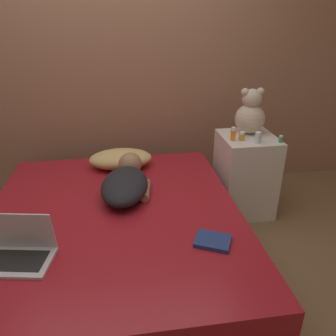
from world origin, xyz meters
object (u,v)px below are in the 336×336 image
Objects in this scene: person_lying at (126,181)px; bottle_amber at (242,136)px; laptop at (20,250)px; bottle_green at (281,139)px; bottle_clear at (258,138)px; bottle_orange at (233,134)px; pillow at (121,159)px; book at (213,241)px; teddy_bear at (250,114)px.

person_lying is 0.98m from bottle_amber.
laptop reaches higher than person_lying.
laptop is at bearing -156.19° from bottle_green.
bottle_clear is at bearing -33.55° from bottle_amber.
bottle_green reaches higher than person_lying.
pillow is at bearing 168.33° from bottle_orange.
bottle_clear is (0.11, -0.07, 0.01)m from bottle_amber.
book is at bearing -113.78° from bottle_orange.
laptop is 1.96m from bottle_green.
laptop is (-0.57, -0.64, -0.03)m from person_lying.
person_lying is 1.24m from bottle_green.
person_lying reaches higher than pillow.
bottle_amber is (0.07, -0.01, -0.02)m from bottle_orange.
person_lying is 1.07m from bottle_clear.
person_lying is (0.03, -0.43, 0.01)m from pillow.
bottle_clear is at bearing 37.16° from laptop.
bottle_clear reaches higher than bottle_green.
bottle_orange reaches higher than bottle_amber.
book is at bearing 9.17° from laptop.
teddy_bear reaches higher than bottle_amber.
teddy_bear is 0.33m from bottle_green.
bottle_green is 0.66× the size of bottle_clear.
laptop is at bearing -148.21° from bottle_orange.
pillow is 6.15× the size of bottle_clear.
teddy_bear reaches higher than bottle_clear.
pillow is 0.43m from person_lying.
book is at bearing -119.07° from teddy_bear.
book is (-0.58, -0.83, -0.29)m from bottle_clear.
laptop is 5.40× the size of bottle_amber.
teddy_bear is 0.26m from bottle_clear.
bottle_amber is (1.50, 0.88, 0.24)m from laptop.
bottle_amber is at bearing -6.34° from bottle_orange.
laptop is at bearing -147.33° from teddy_bear.
teddy_bear is at bearing 43.10° from laptop.
pillow is 1.12m from bottle_clear.
bottle_clear is at bearing -23.79° from bottle_orange.
book is (-0.75, -0.81, -0.27)m from bottle_green.
bottle_amber is (-0.12, -0.16, -0.13)m from teddy_bear.
bottle_orange is (-0.19, -0.15, -0.11)m from teddy_bear.
bottle_orange is at bearing -11.67° from pillow.
pillow is at bearing 178.32° from teddy_bear.
teddy_bear is 1.28m from book.
bottle_green is 0.80× the size of bottle_amber.
teddy_bear is at bearing 53.46° from bottle_amber.
laptop is at bearing -149.66° from bottle_amber.
person_lying is 10.43× the size of bottle_amber.
bottle_orange is 0.07m from bottle_amber.
teddy_bear is 3.50× the size of bottle_orange.
bottle_green is 0.23× the size of book.
book is (0.49, -1.09, -0.06)m from pillow.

